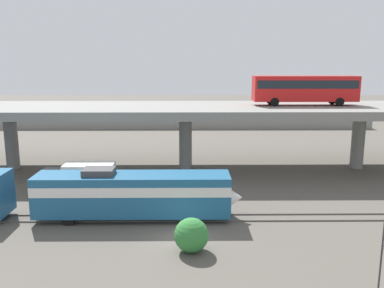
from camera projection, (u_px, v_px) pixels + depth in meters
ground_plane at (184, 240)px, 28.79m from camera, size 260.00×260.00×0.00m
rail_strip_near at (184, 221)px, 32.01m from camera, size 110.00×0.12×0.12m
rail_strip_far at (185, 215)px, 33.39m from camera, size 110.00×0.12×0.12m
train_locomotive at (142, 193)px, 32.25m from camera, size 16.41×3.04×4.18m
highway_overpass at (185, 112)px, 47.08m from camera, size 96.00×12.55×7.41m
transit_bus_on_overpass at (305, 88)px, 47.17m from camera, size 12.00×2.68×3.40m
service_truck_west at (80, 178)px, 38.18m from camera, size 6.80×2.46×3.04m
pier_parking_lot at (186, 120)px, 82.56m from camera, size 69.79×13.83×1.57m
parked_car_0 at (69, 112)px, 83.87m from camera, size 4.14×1.89×1.50m
parked_car_1 at (175, 112)px, 83.79m from camera, size 4.26×1.88×1.50m
parked_car_2 at (124, 113)px, 81.72m from camera, size 4.25×1.97×1.50m
parked_car_3 at (224, 112)px, 82.69m from camera, size 4.19×2.00×1.50m
parked_car_4 at (254, 111)px, 84.94m from camera, size 4.51×1.93×1.50m
parked_car_5 at (321, 112)px, 83.33m from camera, size 4.55×1.89×1.50m
parked_car_6 at (88, 115)px, 78.75m from camera, size 4.49×1.98×1.50m
harbor_water at (187, 111)px, 105.26m from camera, size 140.00×36.00×0.01m
shrub_right at (191, 235)px, 26.79m from camera, size 2.30×2.30×2.30m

